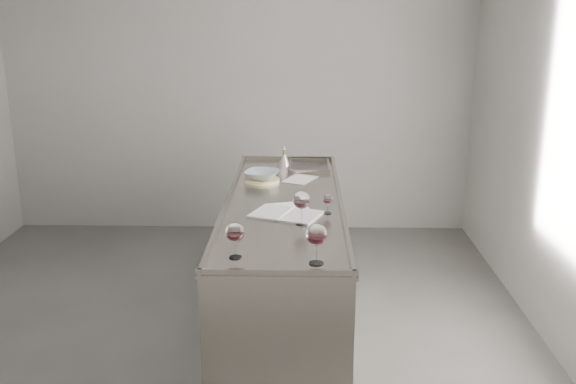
{
  "coord_description": "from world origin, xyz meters",
  "views": [
    {
      "loc": [
        0.62,
        -3.68,
        2.15
      ],
      "look_at": [
        0.53,
        0.25,
        1.02
      ],
      "focal_mm": 40.0,
      "sensor_mm": 36.0,
      "label": 1
    }
  ],
  "objects_px": {
    "ceramic_bowl": "(262,175)",
    "wine_funnel": "(284,161)",
    "wine_glass_middle": "(301,200)",
    "wine_glass_small": "(328,200)",
    "wine_glass_right": "(317,235)",
    "counter": "(284,268)",
    "wine_glass_left": "(235,233)",
    "notebook": "(286,214)"
  },
  "relations": [
    {
      "from": "notebook",
      "to": "ceramic_bowl",
      "type": "height_order",
      "value": "ceramic_bowl"
    },
    {
      "from": "wine_glass_left",
      "to": "wine_glass_small",
      "type": "height_order",
      "value": "wine_glass_left"
    },
    {
      "from": "wine_glass_small",
      "to": "notebook",
      "type": "distance_m",
      "value": 0.27
    },
    {
      "from": "wine_glass_middle",
      "to": "ceramic_bowl",
      "type": "xyz_separation_m",
      "value": [
        -0.29,
        0.94,
        -0.09
      ]
    },
    {
      "from": "wine_glass_left",
      "to": "wine_glass_middle",
      "type": "distance_m",
      "value": 0.63
    },
    {
      "from": "ceramic_bowl",
      "to": "wine_funnel",
      "type": "distance_m",
      "value": 0.45
    },
    {
      "from": "wine_glass_left",
      "to": "wine_glass_right",
      "type": "bearing_deg",
      "value": -9.55
    },
    {
      "from": "wine_glass_left",
      "to": "wine_funnel",
      "type": "relative_size",
      "value": 1.03
    },
    {
      "from": "counter",
      "to": "wine_glass_right",
      "type": "height_order",
      "value": "wine_glass_right"
    },
    {
      "from": "counter",
      "to": "wine_glass_small",
      "type": "xyz_separation_m",
      "value": [
        0.27,
        -0.24,
        0.56
      ]
    },
    {
      "from": "wine_glass_small",
      "to": "wine_glass_middle",
      "type": "bearing_deg",
      "value": -128.35
    },
    {
      "from": "wine_glass_middle",
      "to": "wine_funnel",
      "type": "bearing_deg",
      "value": 95.75
    },
    {
      "from": "counter",
      "to": "wine_glass_right",
      "type": "xyz_separation_m",
      "value": [
        0.19,
        -1.04,
        0.62
      ]
    },
    {
      "from": "counter",
      "to": "wine_glass_left",
      "type": "bearing_deg",
      "value": -102.52
    },
    {
      "from": "wine_funnel",
      "to": "wine_glass_right",
      "type": "bearing_deg",
      "value": -83.84
    },
    {
      "from": "wine_glass_small",
      "to": "wine_glass_right",
      "type": "bearing_deg",
      "value": -96.08
    },
    {
      "from": "wine_glass_right",
      "to": "notebook",
      "type": "relative_size",
      "value": 0.44
    },
    {
      "from": "wine_glass_right",
      "to": "wine_funnel",
      "type": "height_order",
      "value": "wine_glass_right"
    },
    {
      "from": "wine_glass_right",
      "to": "wine_glass_small",
      "type": "height_order",
      "value": "wine_glass_right"
    },
    {
      "from": "wine_glass_middle",
      "to": "notebook",
      "type": "distance_m",
      "value": 0.23
    },
    {
      "from": "wine_glass_middle",
      "to": "wine_glass_small",
      "type": "xyz_separation_m",
      "value": [
        0.16,
        0.2,
        -0.05
      ]
    },
    {
      "from": "counter",
      "to": "ceramic_bowl",
      "type": "distance_m",
      "value": 0.74
    },
    {
      "from": "wine_glass_middle",
      "to": "ceramic_bowl",
      "type": "relative_size",
      "value": 0.83
    },
    {
      "from": "notebook",
      "to": "counter",
      "type": "bearing_deg",
      "value": 115.62
    },
    {
      "from": "wine_glass_left",
      "to": "wine_glass_middle",
      "type": "relative_size",
      "value": 0.92
    },
    {
      "from": "wine_glass_right",
      "to": "wine_glass_small",
      "type": "relative_size",
      "value": 1.66
    },
    {
      "from": "wine_glass_right",
      "to": "counter",
      "type": "bearing_deg",
      "value": 100.31
    },
    {
      "from": "ceramic_bowl",
      "to": "wine_glass_middle",
      "type": "bearing_deg",
      "value": -73.11
    },
    {
      "from": "wine_glass_right",
      "to": "ceramic_bowl",
      "type": "distance_m",
      "value": 1.59
    },
    {
      "from": "counter",
      "to": "wine_funnel",
      "type": "height_order",
      "value": "wine_funnel"
    },
    {
      "from": "wine_glass_right",
      "to": "ceramic_bowl",
      "type": "relative_size",
      "value": 0.86
    },
    {
      "from": "wine_glass_small",
      "to": "wine_glass_left",
      "type": "bearing_deg",
      "value": -123.79
    },
    {
      "from": "wine_glass_small",
      "to": "ceramic_bowl",
      "type": "relative_size",
      "value": 0.51
    },
    {
      "from": "ceramic_bowl",
      "to": "wine_funnel",
      "type": "relative_size",
      "value": 1.34
    },
    {
      "from": "wine_glass_left",
      "to": "counter",
      "type": "bearing_deg",
      "value": 77.48
    },
    {
      "from": "ceramic_bowl",
      "to": "wine_funnel",
      "type": "height_order",
      "value": "wine_funnel"
    },
    {
      "from": "wine_glass_left",
      "to": "wine_glass_small",
      "type": "distance_m",
      "value": 0.88
    },
    {
      "from": "wine_glass_middle",
      "to": "wine_glass_right",
      "type": "relative_size",
      "value": 0.97
    },
    {
      "from": "wine_glass_middle",
      "to": "notebook",
      "type": "xyz_separation_m",
      "value": [
        -0.1,
        0.16,
        -0.14
      ]
    },
    {
      "from": "wine_glass_middle",
      "to": "wine_glass_left",
      "type": "bearing_deg",
      "value": -121.92
    },
    {
      "from": "ceramic_bowl",
      "to": "wine_glass_left",
      "type": "bearing_deg",
      "value": -91.73
    },
    {
      "from": "counter",
      "to": "wine_glass_small",
      "type": "relative_size",
      "value": 19.3
    }
  ]
}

